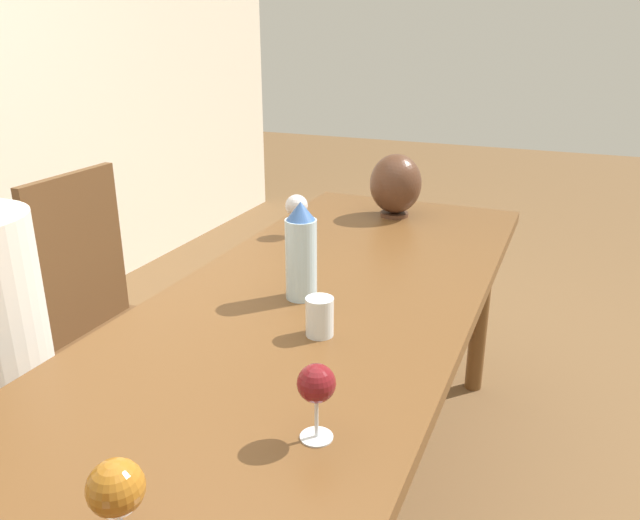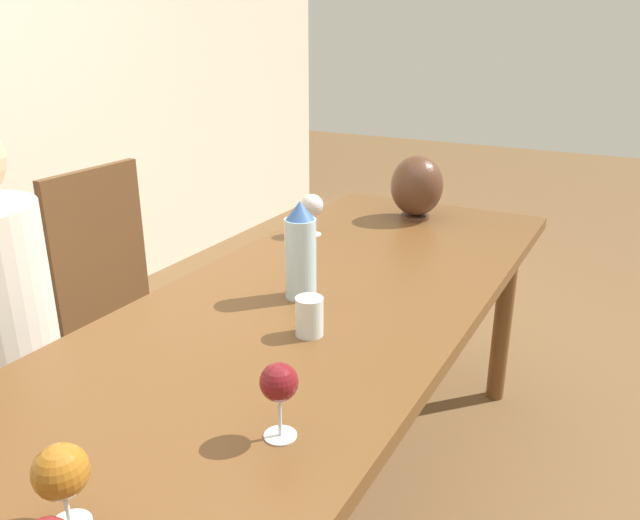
{
  "view_description": "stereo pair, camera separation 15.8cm",
  "coord_description": "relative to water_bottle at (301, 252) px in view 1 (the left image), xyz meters",
  "views": [
    {
      "loc": [
        -1.21,
        -0.6,
        1.43
      ],
      "look_at": [
        0.21,
        0.0,
        0.86
      ],
      "focal_mm": 35.0,
      "sensor_mm": 36.0,
      "label": 1
    },
    {
      "loc": [
        -1.15,
        -0.74,
        1.43
      ],
      "look_at": [
        0.21,
        0.0,
        0.86
      ],
      "focal_mm": 35.0,
      "sensor_mm": 36.0,
      "label": 2
    }
  ],
  "objects": [
    {
      "name": "water_tumbler",
      "position": [
        -0.18,
        -0.13,
        -0.08
      ],
      "size": [
        0.07,
        0.07,
        0.09
      ],
      "color": "silver",
      "rests_on": "dining_table"
    },
    {
      "name": "vase",
      "position": [
        0.84,
        -0.01,
        -0.0
      ],
      "size": [
        0.19,
        0.19,
        0.24
      ],
      "color": "#4C2D1E",
      "rests_on": "dining_table"
    },
    {
      "name": "wine_glass_0",
      "position": [
        -0.87,
        -0.12,
        -0.04
      ],
      "size": [
        0.08,
        0.08,
        0.14
      ],
      "color": "silver",
      "rests_on": "dining_table"
    },
    {
      "name": "wine_glass_3",
      "position": [
        -0.54,
        -0.27,
        -0.02
      ],
      "size": [
        0.07,
        0.07,
        0.14
      ],
      "color": "silver",
      "rests_on": "dining_table"
    },
    {
      "name": "chair_far",
      "position": [
        0.07,
        0.71,
        -0.36
      ],
      "size": [
        0.44,
        0.44,
        1.01
      ],
      "color": "brown",
      "rests_on": "ground_plane"
    },
    {
      "name": "water_bottle",
      "position": [
        0.0,
        0.0,
        0.0
      ],
      "size": [
        0.08,
        0.08,
        0.26
      ],
      "color": "silver",
      "rests_on": "dining_table"
    },
    {
      "name": "dining_table",
      "position": [
        -0.17,
        -0.04,
        -0.2
      ],
      "size": [
        2.51,
        0.82,
        0.76
      ],
      "color": "brown",
      "rests_on": "ground_plane"
    },
    {
      "name": "wine_glass_1",
      "position": [
        0.48,
        0.23,
        -0.03
      ],
      "size": [
        0.08,
        0.08,
        0.14
      ],
      "color": "silver",
      "rests_on": "dining_table"
    }
  ]
}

